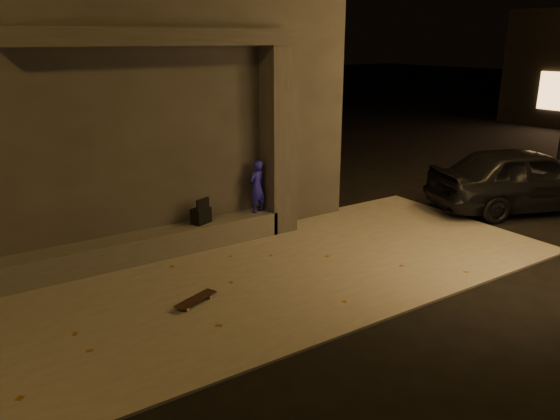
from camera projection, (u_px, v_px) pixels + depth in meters
ground at (327, 333)px, 7.28m from camera, size 120.00×120.00×0.00m
sidewalk at (251, 279)px, 8.86m from camera, size 11.00×4.40×0.04m
building at (94, 97)px, 11.12m from camera, size 9.00×5.10×5.22m
ledge at (124, 251)px, 9.38m from camera, size 6.00×0.55×0.45m
column at (278, 142)px, 10.60m from camera, size 0.55×0.55×3.60m
canopy at (164, 37)px, 8.90m from camera, size 5.00×0.70×0.28m
skateboarder at (257, 187)px, 10.59m from camera, size 0.44×0.36×1.03m
backpack at (201, 214)px, 10.05m from camera, size 0.41×0.34×0.49m
skateboard at (196, 299)px, 7.98m from camera, size 0.74×0.44×0.08m
car_a at (525, 179)px, 12.30m from camera, size 4.64×3.19×1.47m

